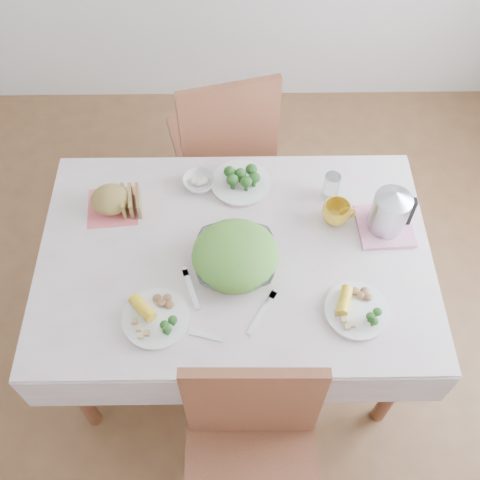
{
  "coord_description": "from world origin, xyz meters",
  "views": [
    {
      "loc": [
        0.0,
        -1.18,
        2.55
      ],
      "look_at": [
        0.02,
        0.02,
        0.82
      ],
      "focal_mm": 42.0,
      "sensor_mm": 36.0,
      "label": 1
    }
  ],
  "objects_px": {
    "salad_bowl": "(235,259)",
    "dinner_plate_left": "(156,319)",
    "electric_kettle": "(391,209)",
    "chair_far": "(221,148)",
    "dining_table": "(236,302)",
    "dinner_plate_right": "(357,311)",
    "yellow_mug": "(336,213)"
  },
  "relations": [
    {
      "from": "salad_bowl",
      "to": "dinner_plate_right",
      "type": "height_order",
      "value": "salad_bowl"
    },
    {
      "from": "electric_kettle",
      "to": "dining_table",
      "type": "bearing_deg",
      "value": -174.24
    },
    {
      "from": "dining_table",
      "to": "dinner_plate_left",
      "type": "relative_size",
      "value": 5.83
    },
    {
      "from": "electric_kettle",
      "to": "salad_bowl",
      "type": "bearing_deg",
      "value": -169.41
    },
    {
      "from": "chair_far",
      "to": "electric_kettle",
      "type": "xyz_separation_m",
      "value": [
        0.66,
        -0.73,
        0.42
      ]
    },
    {
      "from": "chair_far",
      "to": "electric_kettle",
      "type": "distance_m",
      "value": 1.07
    },
    {
      "from": "dinner_plate_left",
      "to": "yellow_mug",
      "type": "xyz_separation_m",
      "value": [
        0.68,
        0.44,
        0.03
      ]
    },
    {
      "from": "chair_far",
      "to": "dining_table",
      "type": "bearing_deg",
      "value": 80.69
    },
    {
      "from": "yellow_mug",
      "to": "electric_kettle",
      "type": "distance_m",
      "value": 0.21
    },
    {
      "from": "dinner_plate_left",
      "to": "electric_kettle",
      "type": "distance_m",
      "value": 0.96
    },
    {
      "from": "chair_far",
      "to": "dinner_plate_left",
      "type": "xyz_separation_m",
      "value": [
        -0.21,
        -1.12,
        0.31
      ]
    },
    {
      "from": "chair_far",
      "to": "salad_bowl",
      "type": "xyz_separation_m",
      "value": [
        0.07,
        -0.89,
        0.33
      ]
    },
    {
      "from": "chair_far",
      "to": "yellow_mug",
      "type": "distance_m",
      "value": 0.9
    },
    {
      "from": "dinner_plate_left",
      "to": "salad_bowl",
      "type": "bearing_deg",
      "value": 39.15
    },
    {
      "from": "dining_table",
      "to": "chair_far",
      "type": "height_order",
      "value": "chair_far"
    },
    {
      "from": "dinner_plate_right",
      "to": "electric_kettle",
      "type": "xyz_separation_m",
      "value": [
        0.16,
        0.37,
        0.11
      ]
    },
    {
      "from": "yellow_mug",
      "to": "electric_kettle",
      "type": "relative_size",
      "value": 0.56
    },
    {
      "from": "salad_bowl",
      "to": "dinner_plate_left",
      "type": "xyz_separation_m",
      "value": [
        -0.28,
        -0.23,
        -0.03
      ]
    },
    {
      "from": "salad_bowl",
      "to": "chair_far",
      "type": "bearing_deg",
      "value": 94.52
    },
    {
      "from": "chair_far",
      "to": "dinner_plate_right",
      "type": "height_order",
      "value": "chair_far"
    },
    {
      "from": "dining_table",
      "to": "dinner_plate_right",
      "type": "xyz_separation_m",
      "value": [
        0.43,
        -0.26,
        0.4
      ]
    },
    {
      "from": "salad_bowl",
      "to": "electric_kettle",
      "type": "height_order",
      "value": "electric_kettle"
    },
    {
      "from": "dining_table",
      "to": "salad_bowl",
      "type": "relative_size",
      "value": 4.61
    },
    {
      "from": "yellow_mug",
      "to": "dinner_plate_left",
      "type": "bearing_deg",
      "value": -147.26
    },
    {
      "from": "dinner_plate_right",
      "to": "yellow_mug",
      "type": "xyz_separation_m",
      "value": [
        -0.03,
        0.41,
        0.03
      ]
    },
    {
      "from": "dinner_plate_right",
      "to": "yellow_mug",
      "type": "distance_m",
      "value": 0.42
    },
    {
      "from": "chair_far",
      "to": "salad_bowl",
      "type": "relative_size",
      "value": 3.43
    },
    {
      "from": "dinner_plate_right",
      "to": "dinner_plate_left",
      "type": "bearing_deg",
      "value": -178.2
    },
    {
      "from": "chair_far",
      "to": "electric_kettle",
      "type": "bearing_deg",
      "value": 118.17
    },
    {
      "from": "chair_far",
      "to": "salad_bowl",
      "type": "bearing_deg",
      "value": 80.54
    },
    {
      "from": "salad_bowl",
      "to": "dinner_plate_left",
      "type": "height_order",
      "value": "salad_bowl"
    },
    {
      "from": "electric_kettle",
      "to": "dinner_plate_left",
      "type": "bearing_deg",
      "value": -160.73
    }
  ]
}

